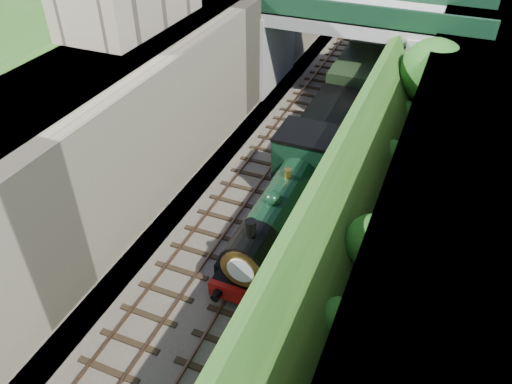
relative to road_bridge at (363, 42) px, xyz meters
name	(u,v)px	position (x,y,z in m)	size (l,w,h in m)	color
ground	(167,380)	(-0.94, -24.00, -4.08)	(160.00, 160.00, 0.00)	#1E4714
trackbed	(327,121)	(-0.94, -4.00, -3.98)	(10.00, 90.00, 0.20)	#473F38
retaining_wall	(248,58)	(-6.44, -4.00, -0.58)	(1.00, 90.00, 7.00)	#756B56
street_plateau_left	(199,50)	(-9.94, -4.00, -0.58)	(6.00, 90.00, 7.00)	#262628
street_plateau_right	(498,105)	(8.56, -4.00, -0.95)	(8.00, 90.00, 6.25)	#262628
embankment_slope	(411,100)	(4.02, -4.40, -1.39)	(4.40, 90.00, 6.39)	#1E4714
track_left	(297,113)	(-2.94, -4.00, -3.83)	(2.50, 90.00, 0.20)	black
track_right	(345,122)	(0.26, -4.00, -3.83)	(2.50, 90.00, 0.20)	black
road_bridge	(363,42)	(0.00, 0.00, 0.00)	(16.00, 6.40, 7.25)	gray
tree	(435,74)	(4.97, -4.75, 0.57)	(3.60, 3.80, 6.60)	black
locomotive	(285,204)	(0.26, -15.35, -2.18)	(3.10, 10.22, 3.83)	black
tender	(330,133)	(0.26, -7.99, -2.46)	(2.70, 6.00, 3.05)	black
coach_front	(377,49)	(0.26, 4.61, -2.03)	(2.90, 18.00, 3.70)	black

